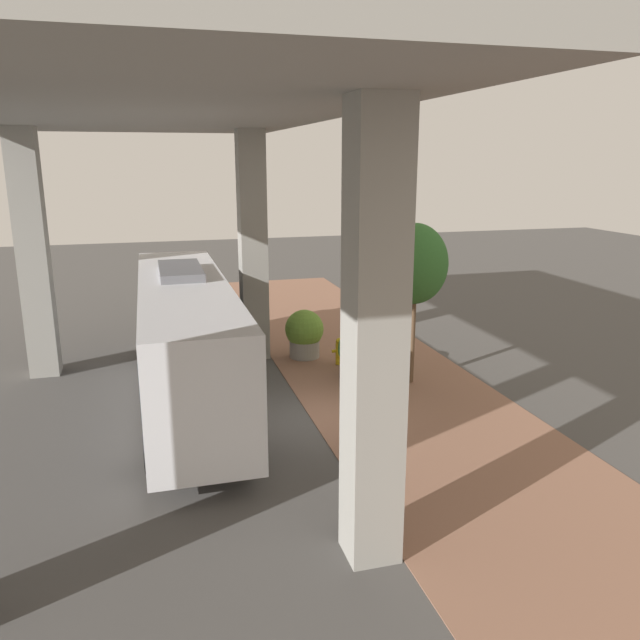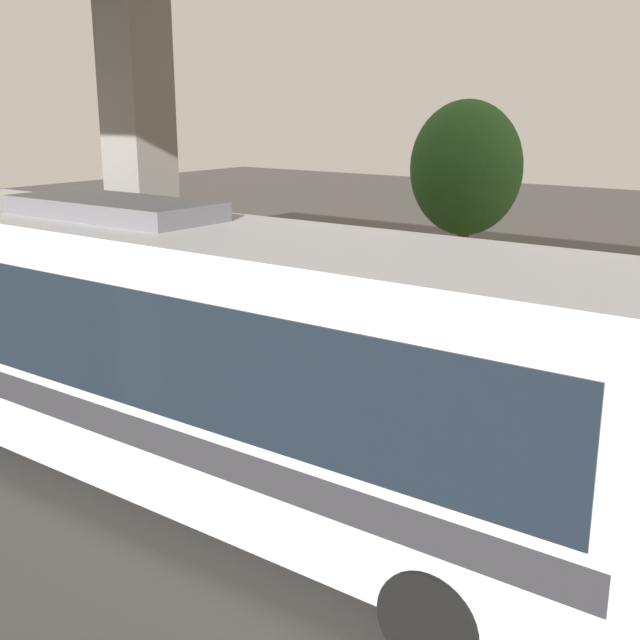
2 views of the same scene
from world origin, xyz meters
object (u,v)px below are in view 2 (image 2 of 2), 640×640
at_px(street_tree_near, 466,170).
at_px(planter_front, 384,332).
at_px(bus, 184,343).
at_px(planter_middle, 238,323).
at_px(fire_hydrant, 314,341).

bearing_deg(street_tree_near, planter_front, -29.94).
xyz_separation_m(bus, planter_front, (-5.46, -0.43, -1.18)).
distance_m(planter_front, planter_middle, 2.84).
xyz_separation_m(bus, fire_hydrant, (-5.21, -1.88, -1.56)).
height_order(bus, planter_front, bus).
relative_size(bus, planter_middle, 6.92).
distance_m(fire_hydrant, planter_middle, 1.52).
bearing_deg(fire_hydrant, planter_front, 99.71).
bearing_deg(bus, planter_middle, -144.87).
height_order(planter_front, planter_middle, planter_middle).
relative_size(planter_front, street_tree_near, 0.34).
height_order(bus, street_tree_near, street_tree_near).
bearing_deg(street_tree_near, planter_middle, -52.42).
bearing_deg(planter_front, street_tree_near, 150.06).
bearing_deg(planter_front, bus, 4.45).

